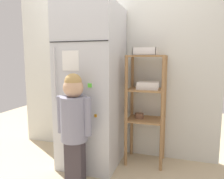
# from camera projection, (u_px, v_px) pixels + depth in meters

# --- Properties ---
(ground_plane) EXTENTS (6.00, 6.00, 0.00)m
(ground_plane) POSITION_uv_depth(u_px,v_px,m) (101.00, 163.00, 2.54)
(ground_plane) COLOR tan
(kitchen_wall_back) EXTENTS (2.64, 0.03, 2.29)m
(kitchen_wall_back) POSITION_uv_depth(u_px,v_px,m) (111.00, 64.00, 2.74)
(kitchen_wall_back) COLOR silver
(kitchen_wall_back) RESTS_ON ground
(refrigerator) EXTENTS (0.64, 0.71, 1.79)m
(refrigerator) POSITION_uv_depth(u_px,v_px,m) (92.00, 87.00, 2.46)
(refrigerator) COLOR silver
(refrigerator) RESTS_ON ground
(child_standing) EXTENTS (0.35, 0.26, 1.08)m
(child_standing) POSITION_uv_depth(u_px,v_px,m) (74.00, 118.00, 2.03)
(child_standing) COLOR #3B3338
(child_standing) RESTS_ON ground
(pantry_shelf_unit) EXTENTS (0.43, 0.34, 1.26)m
(pantry_shelf_unit) POSITION_uv_depth(u_px,v_px,m) (146.00, 97.00, 2.46)
(pantry_shelf_unit) COLOR #9E7247
(pantry_shelf_unit) RESTS_ON ground
(fruit_bin) EXTENTS (0.26, 0.16, 0.08)m
(fruit_bin) POSITION_uv_depth(u_px,v_px,m) (146.00, 52.00, 2.40)
(fruit_bin) COLOR white
(fruit_bin) RESTS_ON pantry_shelf_unit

